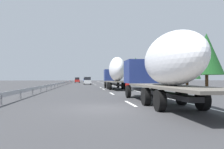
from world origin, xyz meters
TOP-DOWN VIEW (x-y plane):
  - ground_plane at (40.00, 0.00)m, footprint 260.00×260.00m
  - lane_stripe_0 at (2.00, -1.80)m, footprint 3.20×0.20m
  - lane_stripe_1 at (11.36, -1.80)m, footprint 3.20×0.20m
  - lane_stripe_2 at (21.16, -1.80)m, footprint 3.20×0.20m
  - lane_stripe_3 at (26.97, -1.80)m, footprint 3.20×0.20m
  - lane_stripe_4 at (43.01, -1.80)m, footprint 3.20×0.20m
  - lane_stripe_5 at (56.17, -1.80)m, footprint 3.20×0.20m
  - lane_stripe_6 at (50.55, -1.80)m, footprint 3.20×0.20m
  - lane_stripe_7 at (73.32, -1.80)m, footprint 3.20×0.20m
  - lane_stripe_8 at (79.18, -1.80)m, footprint 3.20×0.20m
  - edge_line_right at (45.00, -5.50)m, footprint 110.00×0.20m
  - truck_lead at (20.93, -3.60)m, footprint 12.66×2.55m
  - truck_trailing at (1.17, -3.60)m, footprint 14.35×2.55m
  - car_white_van at (46.97, 0.16)m, footprint 4.19×1.91m
  - car_blue_sedan at (88.29, 0.30)m, footprint 4.71×1.89m
  - car_red_compact at (71.70, 3.49)m, footprint 4.63×1.81m
  - road_sign at (46.22, -6.70)m, footprint 0.10×0.90m
  - tree_0 at (34.53, -9.87)m, footprint 3.05×3.05m
  - tree_1 at (13.72, -11.29)m, footprint 3.18×3.18m
  - tree_2 at (19.81, -12.07)m, footprint 3.86×3.86m
  - tree_3 at (9.89, -11.58)m, footprint 3.44×3.44m
  - guardrail_median at (43.00, 6.00)m, footprint 94.00×0.10m

SIDE VIEW (x-z plane):
  - ground_plane at x=40.00m, z-range 0.00..0.00m
  - lane_stripe_0 at x=2.00m, z-range 0.00..0.01m
  - lane_stripe_1 at x=11.36m, z-range 0.00..0.01m
  - lane_stripe_2 at x=21.16m, z-range 0.00..0.01m
  - lane_stripe_3 at x=26.97m, z-range 0.00..0.01m
  - lane_stripe_4 at x=43.01m, z-range 0.00..0.01m
  - lane_stripe_5 at x=56.17m, z-range 0.00..0.01m
  - lane_stripe_6 at x=50.55m, z-range 0.00..0.01m
  - lane_stripe_7 at x=73.32m, z-range 0.00..0.01m
  - lane_stripe_8 at x=79.18m, z-range 0.00..0.01m
  - edge_line_right at x=45.00m, z-range 0.00..0.01m
  - guardrail_median at x=43.00m, z-range 0.20..0.96m
  - car_blue_sedan at x=88.29m, z-range 0.01..1.90m
  - car_white_van at x=46.97m, z-range -0.01..1.97m
  - car_red_compact at x=71.70m, z-range -0.01..1.97m
  - road_sign at x=46.22m, z-range 0.59..3.62m
  - truck_trailing at x=1.17m, z-range 0.30..4.39m
  - truck_lead at x=20.93m, z-range 0.24..4.88m
  - tree_2 at x=19.81m, z-range 0.70..5.85m
  - tree_1 at x=13.72m, z-range 0.75..6.59m
  - tree_0 at x=34.53m, z-range 0.81..6.91m
  - tree_3 at x=9.89m, z-range 0.97..7.30m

